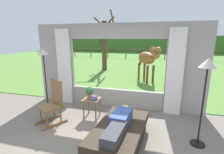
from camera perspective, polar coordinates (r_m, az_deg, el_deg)
The scene contains 17 objects.
ground_plane at distance 3.55m, azimuth -8.25°, elevation -23.61°, with size 12.00×12.00×0.00m, color #70665B.
back_wall_with_window at distance 5.07m, azimuth 1.35°, elevation 3.36°, with size 5.20×0.12×2.55m.
curtain_panel_left at distance 5.59m, azimuth -16.11°, elevation 3.27°, with size 0.44×0.10×2.40m, color silver.
curtain_panel_right at distance 4.83m, azimuth 20.82°, elevation 1.38°, with size 0.44×0.10×2.40m, color silver.
outdoor_pasture_lawn at distance 15.94m, azimuth 10.71°, elevation 5.48°, with size 36.00×21.68×0.02m, color #568438.
distant_hill_ridge at distance 25.63m, azimuth 12.63°, elevation 10.97°, with size 36.00×2.00×2.40m, color #3E6B2D.
recliner_sofa at distance 3.55m, azimuth 2.66°, elevation -19.17°, with size 1.05×1.77×0.42m.
reclining_person at distance 3.36m, azimuth 2.53°, elevation -15.25°, with size 0.39×1.44×0.22m.
rocking_chair at distance 4.49m, azimuth -19.52°, elevation -8.11°, with size 0.73×0.82×1.12m.
side_table at distance 4.58m, azimuth -7.00°, elevation -8.57°, with size 0.44×0.44×0.52m.
potted_plant at distance 4.57m, azimuth -7.75°, elevation -4.96°, with size 0.22×0.22×0.32m.
book_stack at distance 4.44m, azimuth -6.26°, elevation -7.21°, with size 0.20×0.15×0.12m.
floor_lamp_left at distance 5.28m, azimuth -22.44°, elevation 5.25°, with size 0.32×0.32×1.83m.
floor_lamp_right at distance 3.53m, azimuth 29.78°, elevation 0.20°, with size 0.32×0.32×1.78m.
horse at distance 8.23m, azimuth 12.06°, elevation 6.27°, with size 1.30×1.69×1.73m.
pasture_tree at distance 11.02m, azimuth -2.56°, elevation 11.50°, with size 1.25×1.38×3.73m.
pasture_fence_line at distance 17.61m, azimuth 11.28°, elevation 8.60°, with size 16.10×0.10×1.10m.
Camera 1 is at (1.18, -2.59, 2.13)m, focal length 26.54 mm.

